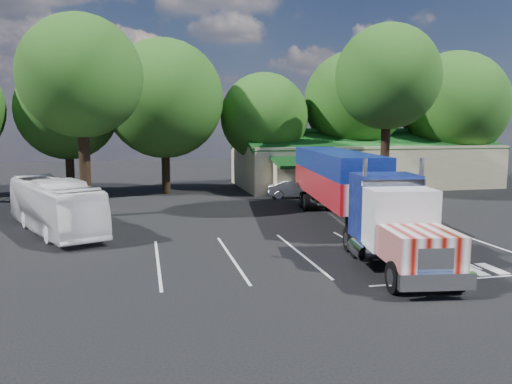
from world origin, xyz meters
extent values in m
plane|color=black|center=(0.00, 0.00, 0.00)|extent=(120.00, 120.00, 0.00)
cube|color=beige|center=(14.00, 18.00, 2.00)|extent=(24.00, 11.00, 4.00)
cube|color=#164D1B|center=(14.00, 15.60, 4.50)|extent=(24.20, 6.25, 2.10)
cube|color=#164D1B|center=(14.00, 20.40, 4.50)|extent=(24.20, 6.25, 2.10)
cube|color=beige|center=(6.00, 12.30, 1.40)|extent=(5.00, 2.50, 2.80)
cube|color=#164D1B|center=(6.00, 11.00, 2.90)|extent=(5.40, 3.19, 0.80)
cylinder|color=black|center=(-13.00, 17.80, 2.00)|extent=(0.70, 0.70, 4.00)
sphere|color=#154B15|center=(-13.00, 17.80, 7.15)|extent=(8.40, 8.40, 8.40)
cylinder|color=black|center=(-5.00, 16.20, 2.15)|extent=(0.70, 0.70, 4.30)
sphere|color=#154B15|center=(-5.00, 16.20, 8.05)|extent=(10.00, 10.00, 10.00)
cylinder|color=black|center=(4.00, 17.50, 1.80)|extent=(0.70, 0.70, 3.60)
sphere|color=#154B15|center=(4.00, 17.50, 6.60)|extent=(8.00, 8.00, 8.00)
cylinder|color=black|center=(13.00, 18.00, 2.25)|extent=(0.70, 0.70, 4.50)
sphere|color=#154B15|center=(13.00, 18.00, 8.10)|extent=(9.60, 9.60, 9.60)
cylinder|color=black|center=(23.00, 16.80, 1.95)|extent=(0.70, 0.70, 3.90)
sphere|color=#154B15|center=(23.00, 16.80, 7.80)|extent=(10.40, 10.40, 10.40)
cylinder|color=black|center=(-10.50, 6.00, 3.00)|extent=(0.70, 0.70, 6.00)
sphere|color=#154B15|center=(-10.50, 6.00, 8.85)|extent=(7.60, 7.60, 7.60)
cylinder|color=black|center=(11.50, 8.50, 3.25)|extent=(0.70, 0.70, 6.50)
sphere|color=#154B15|center=(11.50, 8.50, 9.50)|extent=(8.00, 8.00, 8.00)
cube|color=black|center=(3.04, -9.05, 0.78)|extent=(2.06, 7.36, 0.26)
cube|color=white|center=(2.49, -12.92, 0.68)|extent=(2.61, 0.63, 0.57)
cube|color=white|center=(2.52, -12.71, 1.30)|extent=(1.25, 0.30, 0.94)
cube|color=white|center=(2.69, -11.53, 1.51)|extent=(2.72, 2.81, 1.20)
cube|color=silver|center=(2.98, -9.47, 2.13)|extent=(2.81, 2.02, 2.39)
cube|color=black|center=(2.89, -10.13, 2.65)|extent=(2.38, 0.42, 1.04)
cube|color=white|center=(3.11, -8.59, 3.49)|extent=(2.69, 0.49, 0.26)
cube|color=#0E0C55|center=(3.25, -7.61, 2.34)|extent=(2.87, 2.43, 2.81)
cylinder|color=white|center=(1.93, -8.37, 2.71)|extent=(0.21, 0.21, 3.54)
cylinder|color=white|center=(4.30, -8.71, 2.71)|extent=(0.21, 0.21, 3.54)
cylinder|color=white|center=(1.67, -8.75, 0.78)|extent=(0.92, 1.75, 0.69)
cylinder|color=white|center=(4.45, -9.15, 0.78)|extent=(0.92, 1.75, 0.69)
cube|color=white|center=(4.53, 1.35, 2.24)|extent=(4.57, 13.57, 1.56)
cube|color=navy|center=(4.53, 1.35, 3.64)|extent=(4.57, 13.57, 1.25)
cube|color=black|center=(5.15, 5.68, 0.88)|extent=(1.75, 3.78, 0.36)
cube|color=black|center=(3.01, -4.11, 0.73)|extent=(0.14, 0.14, 1.46)
cube|color=black|center=(4.46, -4.31, 0.73)|extent=(0.14, 0.14, 1.46)
cube|color=white|center=(5.49, 8.05, 0.47)|extent=(2.49, 0.48, 0.12)
cylinder|color=black|center=(1.53, -11.89, 0.57)|extent=(0.52, 1.18, 1.14)
cylinder|color=black|center=(3.70, -12.20, 0.57)|extent=(0.52, 1.18, 1.14)
cylinder|color=black|center=(2.21, -7.15, 0.57)|extent=(0.52, 1.18, 1.14)
cylinder|color=black|center=(4.37, -7.46, 0.57)|extent=(0.52, 1.18, 1.14)
cylinder|color=black|center=(2.37, -6.01, 0.57)|extent=(0.52, 1.18, 1.14)
cylinder|color=black|center=(4.54, -6.32, 0.57)|extent=(0.52, 1.18, 1.14)
cylinder|color=black|center=(3.95, 5.01, 0.57)|extent=(0.52, 1.18, 1.14)
cylinder|color=black|center=(6.11, 4.70, 0.57)|extent=(0.52, 1.18, 1.14)
cylinder|color=black|center=(4.13, 6.25, 0.57)|extent=(0.52, 1.18, 1.14)
cylinder|color=black|center=(6.29, 5.94, 0.57)|extent=(0.52, 1.18, 1.14)
imported|color=black|center=(4.43, -6.00, 0.97)|extent=(0.68, 0.83, 1.95)
imported|color=black|center=(5.50, 4.83, 0.47)|extent=(0.64, 1.79, 0.94)
imported|color=silver|center=(-11.71, 1.63, 1.46)|extent=(6.54, 10.58, 2.92)
imported|color=#B5B8BE|center=(5.00, 11.08, 0.72)|extent=(4.59, 2.46, 1.44)
camera|label=1|loc=(-6.90, -27.15, 5.80)|focal=35.00mm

